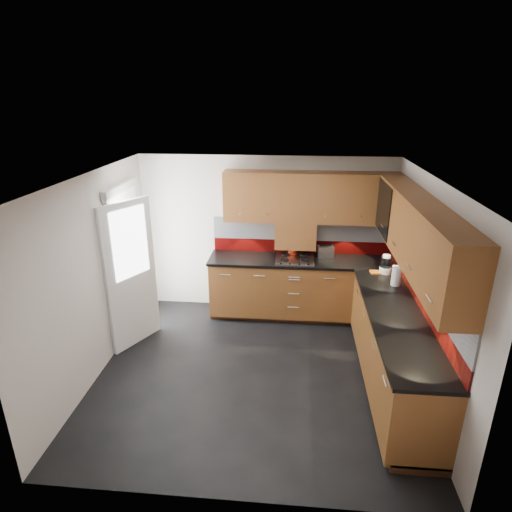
# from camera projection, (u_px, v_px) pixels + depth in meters

# --- Properties ---
(room) EXTENTS (4.00, 3.80, 2.64)m
(room) POSITION_uv_depth(u_px,v_px,m) (255.00, 259.00, 4.76)
(room) COLOR black
(base_cabinets) EXTENTS (2.70, 3.20, 0.95)m
(base_cabinets) POSITION_uv_depth(u_px,v_px,m) (339.00, 316.00, 5.71)
(base_cabinets) COLOR #563213
(base_cabinets) RESTS_ON room
(countertop) EXTENTS (2.72, 3.22, 0.04)m
(countertop) POSITION_uv_depth(u_px,v_px,m) (341.00, 284.00, 5.53)
(countertop) COLOR black
(countertop) RESTS_ON base_cabinets
(backsplash) EXTENTS (2.70, 3.20, 0.54)m
(backsplash) POSITION_uv_depth(u_px,v_px,m) (358.00, 258.00, 5.62)
(backsplash) COLOR #6A0A09
(backsplash) RESTS_ON countertop
(upper_cabinets) EXTENTS (2.50, 3.20, 0.72)m
(upper_cabinets) POSITION_uv_depth(u_px,v_px,m) (360.00, 214.00, 5.26)
(upper_cabinets) COLOR #563213
(upper_cabinets) RESTS_ON room
(extractor_hood) EXTENTS (0.60, 0.33, 0.40)m
(extractor_hood) POSITION_uv_depth(u_px,v_px,m) (295.00, 234.00, 6.32)
(extractor_hood) COLOR #563213
(extractor_hood) RESTS_ON room
(glass_cabinet) EXTENTS (0.32, 0.80, 0.66)m
(glass_cabinet) POSITION_uv_depth(u_px,v_px,m) (395.00, 207.00, 5.48)
(glass_cabinet) COLOR black
(glass_cabinet) RESTS_ON room
(back_door) EXTENTS (0.42, 1.19, 2.04)m
(back_door) POSITION_uv_depth(u_px,v_px,m) (129.00, 267.00, 5.77)
(back_door) COLOR white
(back_door) RESTS_ON room
(gas_hob) EXTENTS (0.56, 0.50, 0.04)m
(gas_hob) POSITION_uv_depth(u_px,v_px,m) (295.00, 259.00, 6.28)
(gas_hob) COLOR silver
(gas_hob) RESTS_ON countertop
(utensil_pot) EXTENTS (0.13, 0.13, 0.46)m
(utensil_pot) POSITION_uv_depth(u_px,v_px,m) (292.00, 248.00, 6.45)
(utensil_pot) COLOR red
(utensil_pot) RESTS_ON countertop
(toaster) EXTENTS (0.25, 0.17, 0.17)m
(toaster) POSITION_uv_depth(u_px,v_px,m) (326.00, 251.00, 6.38)
(toaster) COLOR silver
(toaster) RESTS_ON countertop
(food_processor) EXTENTS (0.16, 0.16, 0.26)m
(food_processor) POSITION_uv_depth(u_px,v_px,m) (386.00, 265.00, 5.78)
(food_processor) COLOR white
(food_processor) RESTS_ON countertop
(paper_towel) EXTENTS (0.15, 0.15, 0.25)m
(paper_towel) POSITION_uv_depth(u_px,v_px,m) (396.00, 276.00, 5.41)
(paper_towel) COLOR white
(paper_towel) RESTS_ON countertop
(orange_cloth) EXTENTS (0.15, 0.13, 0.02)m
(orange_cloth) POSITION_uv_depth(u_px,v_px,m) (376.00, 272.00, 5.83)
(orange_cloth) COLOR orange
(orange_cloth) RESTS_ON countertop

